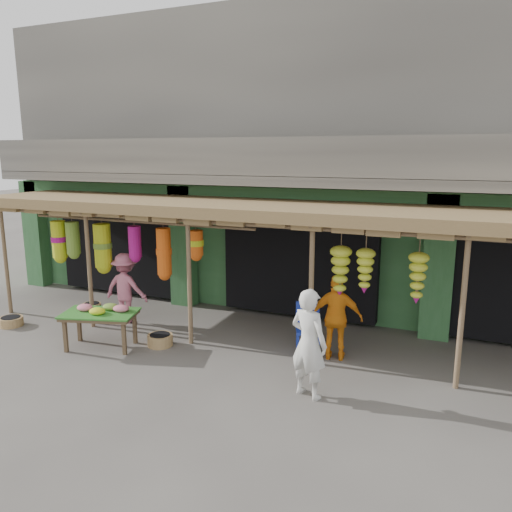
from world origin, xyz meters
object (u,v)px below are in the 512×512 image
at_px(flower_table, 101,314).
at_px(person_vendor, 337,318).
at_px(blue_chair, 308,325).
at_px(person_front, 309,343).
at_px(person_shopper, 126,288).

relative_size(flower_table, person_vendor, 0.99).
xyz_separation_m(flower_table, person_vendor, (4.39, 1.25, 0.12)).
relative_size(flower_table, blue_chair, 1.66).
relative_size(person_front, person_vendor, 1.09).
distance_m(flower_table, person_front, 4.36).
distance_m(flower_table, person_shopper, 1.52).
height_order(person_front, person_vendor, person_front).
bearing_deg(person_shopper, flower_table, 104.70).
bearing_deg(flower_table, blue_chair, 3.53).
relative_size(flower_table, person_shopper, 1.00).
xyz_separation_m(blue_chair, person_front, (0.55, -1.75, 0.34)).
xyz_separation_m(blue_chair, person_vendor, (0.60, -0.16, 0.27)).
distance_m(person_front, person_vendor, 1.59).
distance_m(flower_table, person_vendor, 4.57).
distance_m(blue_chair, person_vendor, 0.68).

